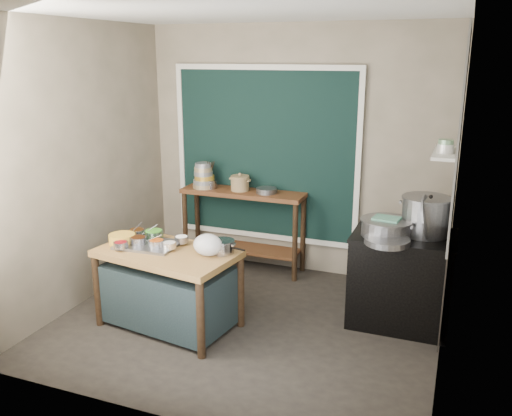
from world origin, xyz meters
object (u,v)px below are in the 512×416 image
at_px(condiment_tray, 148,245).
at_px(yellow_basin, 122,239).
at_px(utensil_cup, 210,184).
at_px(ceramic_crock, 240,184).
at_px(stock_pot, 425,216).
at_px(saucepan, 223,246).
at_px(back_counter, 243,230).
at_px(steamer, 386,228).
at_px(prep_table, 169,289).
at_px(stove_block, 401,280).

bearing_deg(condiment_tray, yellow_basin, -172.19).
bearing_deg(utensil_cup, ceramic_crock, 3.43).
bearing_deg(ceramic_crock, stock_pot, -17.52).
bearing_deg(saucepan, yellow_basin, -159.66).
xyz_separation_m(ceramic_crock, stock_pot, (2.10, -0.66, 0.03)).
bearing_deg(yellow_basin, stock_pot, 18.88).
relative_size(back_counter, steamer, 3.04).
relative_size(prep_table, ceramic_crock, 5.50).
bearing_deg(steamer, saucepan, -155.25).
distance_m(yellow_basin, utensil_cup, 1.57).
relative_size(prep_table, saucepan, 5.64).
bearing_deg(steamer, prep_table, -157.89).
bearing_deg(steamer, yellow_basin, -162.39).
distance_m(back_counter, steamer, 1.99).
bearing_deg(stock_pot, steamer, -152.59).
height_order(condiment_tray, yellow_basin, yellow_basin).
xyz_separation_m(back_counter, utensil_cup, (-0.41, -0.02, 0.52)).
height_order(stove_block, saucepan, saucepan).
bearing_deg(saucepan, ceramic_crock, 120.19).
bearing_deg(stove_block, condiment_tray, -160.14).
relative_size(ceramic_crock, stock_pot, 0.50).
height_order(stove_block, steamer, steamer).
bearing_deg(prep_table, back_counter, 94.99).
height_order(back_counter, ceramic_crock, ceramic_crock).
distance_m(prep_table, yellow_basin, 0.64).
bearing_deg(back_counter, prep_table, -93.62).
height_order(utensil_cup, stock_pot, stock_pot).
relative_size(utensil_cup, ceramic_crock, 0.73).
height_order(back_counter, stove_block, back_counter).
distance_m(utensil_cup, stock_pot, 2.55).
relative_size(back_counter, saucepan, 6.54).
relative_size(saucepan, steamer, 0.46).
xyz_separation_m(back_counter, stove_block, (1.90, -0.73, -0.05)).
height_order(stove_block, yellow_basin, stove_block).
height_order(stove_block, ceramic_crock, ceramic_crock).
bearing_deg(condiment_tray, back_counter, 77.92).
xyz_separation_m(prep_table, stove_block, (2.00, 0.85, 0.05)).
height_order(prep_table, saucepan, saucepan).
relative_size(utensil_cup, stock_pot, 0.37).
xyz_separation_m(saucepan, utensil_cup, (-0.80, 1.43, 0.19)).
height_order(yellow_basin, stock_pot, stock_pot).
height_order(condiment_tray, utensil_cup, utensil_cup).
xyz_separation_m(back_counter, steamer, (1.74, -0.83, 0.48)).
distance_m(ceramic_crock, steamer, 1.97).
bearing_deg(back_counter, ceramic_crock, -178.69).
distance_m(prep_table, condiment_tray, 0.45).
bearing_deg(stove_block, stock_pot, 21.67).
xyz_separation_m(condiment_tray, ceramic_crock, (0.29, 1.53, 0.26)).
distance_m(stove_block, utensil_cup, 2.48).
xyz_separation_m(yellow_basin, utensil_cup, (0.18, 1.55, 0.20)).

